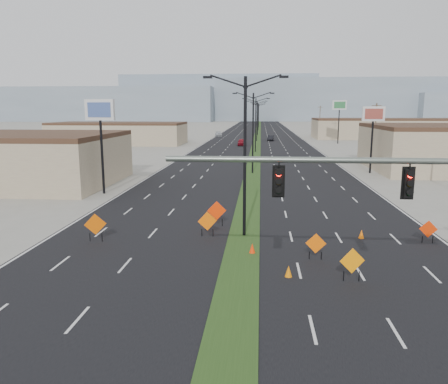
# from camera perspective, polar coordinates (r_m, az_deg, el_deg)

# --- Properties ---
(ground) EXTENTS (600.00, 600.00, 0.00)m
(ground) POSITION_cam_1_polar(r_m,az_deg,el_deg) (17.19, 1.06, -17.15)
(ground) COLOR gray
(ground) RESTS_ON ground
(road_surface) EXTENTS (25.00, 400.00, 0.02)m
(road_surface) POSITION_cam_1_polar(r_m,az_deg,el_deg) (115.44, 4.31, 6.77)
(road_surface) COLOR black
(road_surface) RESTS_ON ground
(median_strip) EXTENTS (2.00, 400.00, 0.04)m
(median_strip) POSITION_cam_1_polar(r_m,az_deg,el_deg) (115.44, 4.31, 6.77)
(median_strip) COLOR #223F16
(median_strip) RESTS_ON ground
(building_sw_far) EXTENTS (30.00, 14.00, 4.50)m
(building_sw_far) POSITION_cam_1_polar(r_m,az_deg,el_deg) (105.60, -13.54, 7.35)
(building_sw_far) COLOR tan
(building_sw_far) RESTS_ON ground
(building_se_far) EXTENTS (44.00, 16.00, 5.00)m
(building_se_far) POSITION_cam_1_polar(r_m,az_deg,el_deg) (130.64, 21.43, 7.62)
(building_se_far) COLOR tan
(building_se_far) RESTS_ON ground
(mesa_west) EXTENTS (180.00, 50.00, 22.00)m
(mesa_west) POSITION_cam_1_polar(r_m,az_deg,el_deg) (319.00, -17.84, 10.82)
(mesa_west) COLOR gray
(mesa_west) RESTS_ON ground
(mesa_center) EXTENTS (220.00, 50.00, 28.00)m
(mesa_center) POSITION_cam_1_polar(r_m,az_deg,el_deg) (317.62, 12.08, 11.64)
(mesa_center) COLOR gray
(mesa_center) RESTS_ON ground
(mesa_backdrop) EXTENTS (140.00, 50.00, 32.00)m
(mesa_backdrop) POSITION_cam_1_polar(r_m,az_deg,el_deg) (336.68, -0.52, 12.15)
(mesa_backdrop) COLOR gray
(mesa_backdrop) RESTS_ON ground
(streetlight_0) EXTENTS (5.15, 0.24, 10.02)m
(streetlight_0) POSITION_cam_1_polar(r_m,az_deg,el_deg) (27.30, 2.74, 5.24)
(streetlight_0) COLOR black
(streetlight_0) RESTS_ON ground
(streetlight_1) EXTENTS (5.15, 0.24, 10.02)m
(streetlight_1) POSITION_cam_1_polar(r_m,az_deg,el_deg) (55.23, 3.80, 8.04)
(streetlight_1) COLOR black
(streetlight_1) RESTS_ON ground
(streetlight_2) EXTENTS (5.15, 0.24, 10.02)m
(streetlight_2) POSITION_cam_1_polar(r_m,az_deg,el_deg) (83.21, 4.15, 8.95)
(streetlight_2) COLOR black
(streetlight_2) RESTS_ON ground
(streetlight_3) EXTENTS (5.15, 0.24, 10.02)m
(streetlight_3) POSITION_cam_1_polar(r_m,az_deg,el_deg) (111.19, 4.33, 9.41)
(streetlight_3) COLOR black
(streetlight_3) RESTS_ON ground
(streetlight_4) EXTENTS (5.15, 0.24, 10.02)m
(streetlight_4) POSITION_cam_1_polar(r_m,az_deg,el_deg) (139.19, 4.43, 9.68)
(streetlight_4) COLOR black
(streetlight_4) RESTS_ON ground
(streetlight_5) EXTENTS (5.15, 0.24, 10.02)m
(streetlight_5) POSITION_cam_1_polar(r_m,az_deg,el_deg) (167.18, 4.50, 9.86)
(streetlight_5) COLOR black
(streetlight_5) RESTS_ON ground
(streetlight_6) EXTENTS (5.15, 0.24, 10.02)m
(streetlight_6) POSITION_cam_1_polar(r_m,az_deg,el_deg) (195.18, 4.55, 9.99)
(streetlight_6) COLOR black
(streetlight_6) RESTS_ON ground
(utility_pole_1) EXTENTS (1.60, 0.20, 9.00)m
(utility_pole_1) POSITION_cam_1_polar(r_m,az_deg,el_deg) (77.61, 19.14, 7.71)
(utility_pole_1) COLOR #4C3823
(utility_pole_1) RESTS_ON ground
(utility_pole_2) EXTENTS (1.60, 0.20, 9.00)m
(utility_pole_2) POSITION_cam_1_polar(r_m,az_deg,el_deg) (111.84, 14.74, 8.72)
(utility_pole_2) COLOR #4C3823
(utility_pole_2) RESTS_ON ground
(utility_pole_3) EXTENTS (1.60, 0.20, 9.00)m
(utility_pole_3) POSITION_cam_1_polar(r_m,az_deg,el_deg) (146.44, 12.40, 9.23)
(utility_pole_3) COLOR #4C3823
(utility_pole_3) RESTS_ON ground
(car_left) EXTENTS (1.85, 4.51, 1.53)m
(car_left) POSITION_cam_1_polar(r_m,az_deg,el_deg) (97.93, 2.34, 6.52)
(car_left) COLOR maroon
(car_left) RESTS_ON ground
(car_mid) EXTENTS (1.82, 4.37, 1.41)m
(car_mid) POSITION_cam_1_polar(r_m,az_deg,el_deg) (113.73, 6.12, 7.03)
(car_mid) COLOR black
(car_mid) RESTS_ON ground
(car_far) EXTENTS (2.62, 5.07, 1.41)m
(car_far) POSITION_cam_1_polar(r_m,az_deg,el_deg) (130.59, -0.72, 7.57)
(car_far) COLOR #ACB1B6
(car_far) RESTS_ON ground
(construction_sign_0) EXTENTS (1.23, 0.56, 1.76)m
(construction_sign_0) POSITION_cam_1_polar(r_m,az_deg,el_deg) (27.97, -16.46, -4.18)
(construction_sign_0) COLOR #DA5504
(construction_sign_0) RESTS_ON ground
(construction_sign_1) EXTENTS (1.18, 0.46, 1.65)m
(construction_sign_1) POSITION_cam_1_polar(r_m,az_deg,el_deg) (27.89, -2.19, -3.93)
(construction_sign_1) COLOR #FF6405
(construction_sign_1) RESTS_ON ground
(construction_sign_2) EXTENTS (1.31, 0.31, 1.77)m
(construction_sign_2) POSITION_cam_1_polar(r_m,az_deg,el_deg) (30.35, -0.96, -2.56)
(construction_sign_2) COLOR #F33305
(construction_sign_2) RESTS_ON ground
(construction_sign_3) EXTENTS (1.11, 0.08, 1.47)m
(construction_sign_3) POSITION_cam_1_polar(r_m,az_deg,el_deg) (24.23, 11.90, -6.72)
(construction_sign_3) COLOR #F25E05
(construction_sign_3) RESTS_ON ground
(construction_sign_4) EXTENTS (1.21, 0.32, 1.64)m
(construction_sign_4) POSITION_cam_1_polar(r_m,az_deg,el_deg) (21.66, 16.40, -8.77)
(construction_sign_4) COLOR orange
(construction_sign_4) RESTS_ON ground
(construction_sign_5) EXTENTS (1.06, 0.17, 1.42)m
(construction_sign_5) POSITION_cam_1_polar(r_m,az_deg,el_deg) (29.34, 25.13, -4.51)
(construction_sign_5) COLOR red
(construction_sign_5) RESTS_ON ground
(cone_0) EXTENTS (0.40, 0.40, 0.59)m
(cone_0) POSITION_cam_1_polar(r_m,az_deg,el_deg) (21.77, 8.42, -10.20)
(cone_0) COLOR orange
(cone_0) RESTS_ON ground
(cone_1) EXTENTS (0.41, 0.41, 0.60)m
(cone_1) POSITION_cam_1_polar(r_m,az_deg,el_deg) (24.90, 3.71, -7.38)
(cone_1) COLOR #FF3105
(cone_1) RESTS_ON ground
(cone_2) EXTENTS (0.44, 0.44, 0.58)m
(cone_2) POSITION_cam_1_polar(r_m,az_deg,el_deg) (28.98, 17.51, -5.26)
(cone_2) COLOR #FF6905
(cone_2) RESTS_ON ground
(cone_3) EXTENTS (0.45, 0.45, 0.63)m
(cone_3) POSITION_cam_1_polar(r_m,az_deg,el_deg) (32.78, -0.99, -2.86)
(cone_3) COLOR orange
(cone_3) RESTS_ON ground
(pole_sign_west) EXTENTS (2.94, 0.77, 8.95)m
(pole_sign_west) POSITION_cam_1_polar(r_m,az_deg,el_deg) (43.13, -15.88, 9.35)
(pole_sign_west) COLOR black
(pole_sign_west) RESTS_ON ground
(pole_sign_east_near) EXTENTS (2.73, 0.44, 8.37)m
(pole_sign_east_near) POSITION_cam_1_polar(r_m,az_deg,el_deg) (58.19, 18.91, 8.95)
(pole_sign_east_near) COLOR black
(pole_sign_east_near) RESTS_ON ground
(pole_sign_east_far) EXTENTS (3.15, 1.60, 10.05)m
(pole_sign_east_far) POSITION_cam_1_polar(r_m,az_deg,el_deg) (106.95, 14.84, 10.54)
(pole_sign_east_far) COLOR black
(pole_sign_east_far) RESTS_ON ground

